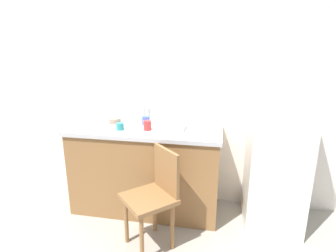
{
  "coord_description": "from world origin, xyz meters",
  "views": [
    {
      "loc": [
        0.57,
        -1.98,
        1.73
      ],
      "look_at": [
        0.07,
        0.6,
        0.97
      ],
      "focal_mm": 29.32,
      "sensor_mm": 36.0,
      "label": 1
    }
  ],
  "objects": [
    {
      "name": "back_wall",
      "position": [
        0.0,
        1.0,
        1.24
      ],
      "size": [
        4.8,
        0.1,
        2.48
      ],
      "primitive_type": "cube",
      "color": "white",
      "rests_on": "ground_plane"
    },
    {
      "name": "terracotta_bowl",
      "position": [
        -0.56,
        0.78,
        0.95
      ],
      "size": [
        0.13,
        0.13,
        0.06
      ],
      "primitive_type": "cylinder",
      "color": "gray",
      "rests_on": "countertop"
    },
    {
      "name": "ground_plane",
      "position": [
        0.0,
        0.0,
        0.0
      ],
      "size": [
        8.0,
        8.0,
        0.0
      ],
      "primitive_type": "plane",
      "color": "#9E998E"
    },
    {
      "name": "cup_blue",
      "position": [
        -0.2,
        0.78,
        0.97
      ],
      "size": [
        0.08,
        0.08,
        0.09
      ],
      "primitive_type": "cylinder",
      "color": "blue",
      "rests_on": "countertop"
    },
    {
      "name": "cabinet_base",
      "position": [
        -0.18,
        0.65,
        0.44
      ],
      "size": [
        1.54,
        0.6,
        0.88
      ],
      "primitive_type": "cube",
      "color": "olive",
      "rests_on": "ground_plane"
    },
    {
      "name": "faucet",
      "position": [
        -0.25,
        0.9,
        1.04
      ],
      "size": [
        0.02,
        0.02,
        0.23
      ],
      "primitive_type": "cylinder",
      "color": "#B7B7BC",
      "rests_on": "countertop"
    },
    {
      "name": "chair",
      "position": [
        0.05,
        0.09,
        0.5
      ],
      "size": [
        0.57,
        0.57,
        0.89
      ],
      "rotation": [
        0.0,
        0.0,
        -0.8
      ],
      "color": "olive",
      "rests_on": "ground_plane"
    },
    {
      "name": "cup_red",
      "position": [
        -0.14,
        0.59,
        0.97
      ],
      "size": [
        0.08,
        0.08,
        0.1
      ],
      "primitive_type": "cylinder",
      "color": "red",
      "rests_on": "countertop"
    },
    {
      "name": "countertop",
      "position": [
        -0.18,
        0.65,
        0.9
      ],
      "size": [
        1.58,
        0.64,
        0.04
      ],
      "primitive_type": "cube",
      "color": "#B7B7BC",
      "rests_on": "cabinet_base"
    },
    {
      "name": "cup_teal",
      "position": [
        -0.41,
        0.54,
        0.96
      ],
      "size": [
        0.07,
        0.07,
        0.07
      ],
      "primitive_type": "cylinder",
      "color": "teal",
      "rests_on": "countertop"
    },
    {
      "name": "dish_tray",
      "position": [
        0.09,
        0.68,
        0.95
      ],
      "size": [
        0.28,
        0.2,
        0.05
      ],
      "primitive_type": "cube",
      "color": "white",
      "rests_on": "countertop"
    },
    {
      "name": "refrigerator",
      "position": [
        1.12,
        0.64,
        0.74
      ],
      "size": [
        0.52,
        0.62,
        1.49
      ],
      "primitive_type": "cube",
      "color": "silver",
      "rests_on": "ground_plane"
    }
  ]
}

